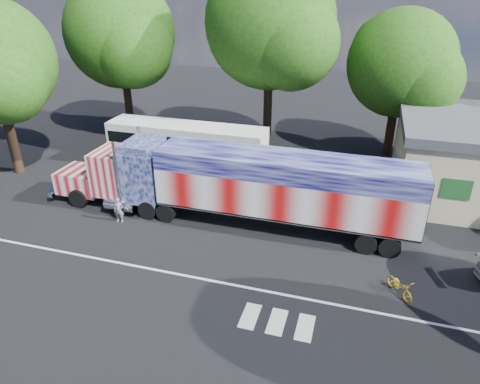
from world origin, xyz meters
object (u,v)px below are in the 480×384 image
(coach_bus, at_px, (187,147))
(tree_ne_a, at_px, (403,64))
(bicycle, at_px, (400,286))
(woman, at_px, (119,210))
(tree_n_mid, at_px, (272,24))
(semi_truck, at_px, (237,184))
(tree_nw_a, at_px, (122,33))

(coach_bus, relative_size, tree_ne_a, 1.05)
(bicycle, distance_m, tree_ne_a, 19.38)
(bicycle, xyz_separation_m, tree_ne_a, (-0.30, 18.10, 6.90))
(woman, xyz_separation_m, tree_n_mid, (5.70, 14.59, 9.28))
(woman, relative_size, tree_n_mid, 0.10)
(coach_bus, distance_m, tree_ne_a, 17.43)
(semi_truck, distance_m, woman, 7.28)
(tree_nw_a, bearing_deg, coach_bus, -37.14)
(semi_truck, bearing_deg, bicycle, -25.08)
(coach_bus, bearing_deg, tree_n_mid, 50.65)
(bicycle, xyz_separation_m, tree_n_mid, (-10.19, 16.74, 9.62))
(coach_bus, bearing_deg, tree_nw_a, 142.86)
(bicycle, bearing_deg, tree_n_mid, 86.01)
(coach_bus, distance_m, tree_nw_a, 12.62)
(tree_nw_a, relative_size, tree_ne_a, 1.20)
(bicycle, bearing_deg, tree_ne_a, 55.63)
(tree_ne_a, distance_m, tree_n_mid, 10.35)
(woman, bearing_deg, semi_truck, 7.14)
(woman, xyz_separation_m, tree_nw_a, (-7.50, 14.88, 8.17))
(tree_nw_a, bearing_deg, tree_n_mid, -1.26)
(coach_bus, relative_size, woman, 7.59)
(bicycle, relative_size, tree_n_mid, 0.12)
(tree_nw_a, distance_m, tree_ne_a, 23.17)
(semi_truck, xyz_separation_m, tree_nw_a, (-14.25, 12.75, 6.48))
(tree_ne_a, bearing_deg, tree_n_mid, -172.14)
(woman, bearing_deg, coach_bus, 74.34)
(tree_nw_a, height_order, tree_n_mid, tree_n_mid)
(semi_truck, distance_m, tree_n_mid, 14.63)
(coach_bus, bearing_deg, tree_ne_a, 26.43)
(semi_truck, bearing_deg, tree_nw_a, 138.19)
(semi_truck, relative_size, bicycle, 12.98)
(tree_ne_a, xyz_separation_m, tree_n_mid, (-9.89, -1.37, 2.72))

